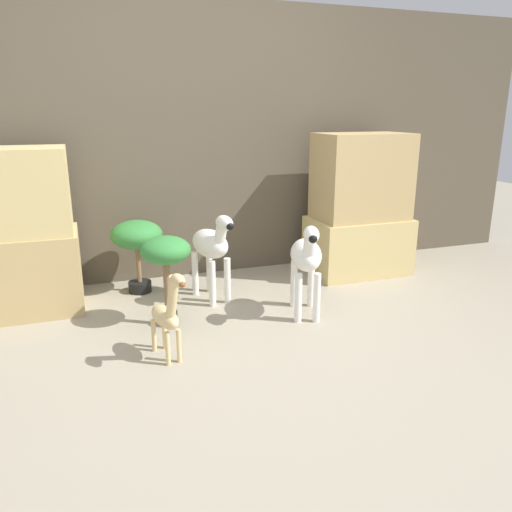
{
  "coord_description": "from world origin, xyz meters",
  "views": [
    {
      "loc": [
        -0.87,
        -2.36,
        1.36
      ],
      "look_at": [
        0.25,
        0.82,
        0.37
      ],
      "focal_mm": 35.0,
      "sensor_mm": 36.0,
      "label": 1
    }
  ],
  "objects_px": {
    "giraffe_figurine": "(167,313)",
    "potted_palm_front": "(137,239)",
    "zebra_right": "(306,258)",
    "potted_palm_back": "(166,256)",
    "zebra_left": "(212,246)"
  },
  "relations": [
    {
      "from": "giraffe_figurine",
      "to": "potted_palm_front",
      "type": "relative_size",
      "value": 0.98
    },
    {
      "from": "zebra_right",
      "to": "potted_palm_back",
      "type": "height_order",
      "value": "zebra_right"
    },
    {
      "from": "giraffe_figurine",
      "to": "potted_palm_back",
      "type": "bearing_deg",
      "value": 80.36
    },
    {
      "from": "potted_palm_back",
      "to": "zebra_left",
      "type": "bearing_deg",
      "value": 41.74
    },
    {
      "from": "zebra_right",
      "to": "giraffe_figurine",
      "type": "height_order",
      "value": "zebra_right"
    },
    {
      "from": "giraffe_figurine",
      "to": "potted_palm_front",
      "type": "bearing_deg",
      "value": 91.2
    },
    {
      "from": "zebra_left",
      "to": "potted_palm_front",
      "type": "bearing_deg",
      "value": 144.59
    },
    {
      "from": "zebra_left",
      "to": "potted_palm_back",
      "type": "xyz_separation_m",
      "value": [
        -0.39,
        -0.35,
        0.06
      ]
    },
    {
      "from": "zebra_left",
      "to": "giraffe_figurine",
      "type": "bearing_deg",
      "value": -119.72
    },
    {
      "from": "zebra_left",
      "to": "potted_palm_front",
      "type": "distance_m",
      "value": 0.61
    },
    {
      "from": "potted_palm_back",
      "to": "potted_palm_front",
      "type": "bearing_deg",
      "value": 98.59
    },
    {
      "from": "zebra_left",
      "to": "zebra_right",
      "type": "bearing_deg",
      "value": -43.59
    },
    {
      "from": "zebra_left",
      "to": "giraffe_figurine",
      "type": "height_order",
      "value": "zebra_left"
    },
    {
      "from": "zebra_left",
      "to": "potted_palm_back",
      "type": "height_order",
      "value": "zebra_left"
    },
    {
      "from": "zebra_left",
      "to": "potted_palm_back",
      "type": "distance_m",
      "value": 0.52
    }
  ]
}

